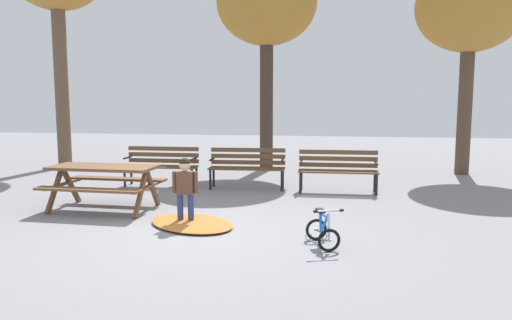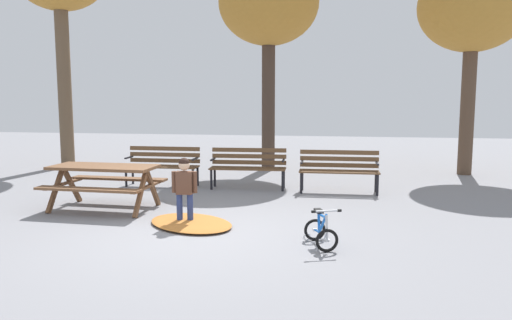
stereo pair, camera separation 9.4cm
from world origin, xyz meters
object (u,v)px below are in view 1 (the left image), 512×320
object	(u,v)px
picnic_table	(104,176)
park_bench_right	(338,167)
kids_bicycle	(322,231)
park_bench_left	(247,165)
park_bench_far_left	(162,163)
child_standing	(185,186)

from	to	relation	value
picnic_table	park_bench_right	world-z (taller)	park_bench_right
kids_bicycle	park_bench_right	bearing A→B (deg)	86.54
park_bench_left	park_bench_far_left	bearing A→B (deg)	-179.74
kids_bicycle	park_bench_far_left	bearing A→B (deg)	132.39
park_bench_far_left	kids_bicycle	world-z (taller)	park_bench_far_left
picnic_table	park_bench_right	xyz separation A→B (m)	(4.00, 2.23, -0.08)
park_bench_far_left	child_standing	world-z (taller)	child_standing
child_standing	kids_bicycle	distance (m)	2.28
picnic_table	park_bench_left	size ratio (longest dim) A/B	1.14
park_bench_left	child_standing	xyz separation A→B (m)	(-0.42, -3.12, 0.09)
park_bench_far_left	child_standing	xyz separation A→B (m)	(1.48, -3.11, 0.09)
picnic_table	park_bench_far_left	world-z (taller)	park_bench_far_left
park_bench_right	kids_bicycle	distance (m)	3.80
park_bench_right	kids_bicycle	bearing A→B (deg)	-93.46
park_bench_right	picnic_table	bearing A→B (deg)	-150.84
park_bench_right	park_bench_far_left	bearing A→B (deg)	178.07
park_bench_left	child_standing	size ratio (longest dim) A/B	1.58
park_bench_right	kids_bicycle	size ratio (longest dim) A/B	2.56
park_bench_far_left	park_bench_left	bearing A→B (deg)	0.26
child_standing	park_bench_right	bearing A→B (deg)	52.11
child_standing	kids_bicycle	xyz separation A→B (m)	(2.09, -0.80, -0.40)
picnic_table	park_bench_right	distance (m)	4.58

